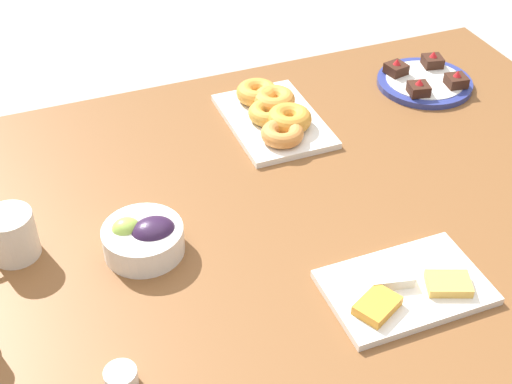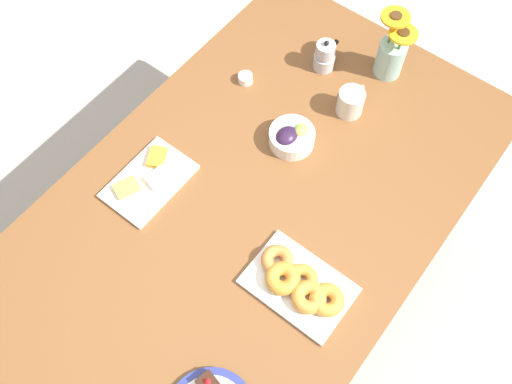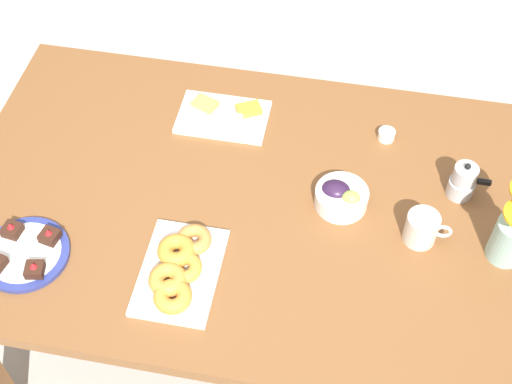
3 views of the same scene
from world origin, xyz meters
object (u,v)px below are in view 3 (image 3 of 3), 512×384
at_px(jam_cup_honey, 387,135).
at_px(flower_vase, 512,235).
at_px(dessert_plate, 25,253).
at_px(dining_table, 256,220).
at_px(moka_pot, 463,182).
at_px(grape_bowl, 341,197).
at_px(cheese_platter, 224,116).
at_px(croissant_platter, 179,269).
at_px(coffee_mug, 422,228).

xyz_separation_m(jam_cup_honey, flower_vase, (0.32, -0.34, 0.07)).
bearing_deg(dessert_plate, dining_table, 27.30).
distance_m(dessert_plate, moka_pot, 1.14).
relative_size(dining_table, moka_pot, 13.45).
xyz_separation_m(grape_bowl, moka_pot, (0.31, 0.09, 0.02)).
relative_size(cheese_platter, dessert_plate, 1.17).
height_order(dining_table, flower_vase, flower_vase).
bearing_deg(jam_cup_honey, moka_pot, -38.69).
bearing_deg(moka_pot, croissant_platter, -150.25).
height_order(dining_table, cheese_platter, cheese_platter).
distance_m(coffee_mug, dessert_plate, 0.99).
bearing_deg(grape_bowl, moka_pot, 16.74).
height_order(grape_bowl, moka_pot, moka_pot).
relative_size(cheese_platter, jam_cup_honey, 5.42).
bearing_deg(dessert_plate, jam_cup_honey, 33.59).
height_order(dessert_plate, flower_vase, flower_vase).
height_order(flower_vase, moka_pot, flower_vase).
height_order(cheese_platter, croissant_platter, croissant_platter).
relative_size(grape_bowl, croissant_platter, 0.50).
relative_size(coffee_mug, jam_cup_honey, 2.46).
distance_m(dining_table, croissant_platter, 0.31).
xyz_separation_m(coffee_mug, dessert_plate, (-0.96, -0.24, -0.03)).
height_order(croissant_platter, jam_cup_honey, croissant_platter).
relative_size(cheese_platter, flower_vase, 1.09).
relative_size(coffee_mug, cheese_platter, 0.45).
xyz_separation_m(grape_bowl, dessert_plate, (-0.75, -0.31, -0.02)).
relative_size(flower_vase, moka_pot, 2.00).
bearing_deg(moka_pot, grape_bowl, -163.26).
bearing_deg(grape_bowl, dining_table, -171.09).
relative_size(jam_cup_honey, moka_pot, 0.40).
xyz_separation_m(grape_bowl, flower_vase, (0.42, -0.08, 0.05)).
relative_size(jam_cup_honey, dessert_plate, 0.22).
distance_m(croissant_platter, moka_pot, 0.77).
bearing_deg(croissant_platter, coffee_mug, 20.71).
distance_m(dining_table, coffee_mug, 0.45).
xyz_separation_m(dessert_plate, moka_pot, (1.06, 0.40, 0.04)).
bearing_deg(cheese_platter, croissant_platter, -89.44).
height_order(grape_bowl, cheese_platter, grape_bowl).
bearing_deg(coffee_mug, jam_cup_honey, 108.17).
bearing_deg(flower_vase, moka_pot, 122.16).
bearing_deg(moka_pot, flower_vase, -57.84).
xyz_separation_m(dining_table, moka_pot, (0.53, 0.13, 0.13)).
bearing_deg(jam_cup_honey, flower_vase, -47.12).
bearing_deg(dining_table, moka_pot, 13.54).
relative_size(coffee_mug, moka_pot, 0.99).
bearing_deg(dining_table, dessert_plate, -152.70).
xyz_separation_m(coffee_mug, moka_pot, (0.10, 0.17, 0.00)).
bearing_deg(croissant_platter, flower_vase, 14.82).
height_order(grape_bowl, dessert_plate, grape_bowl).
bearing_deg(dining_table, cheese_platter, 117.46).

